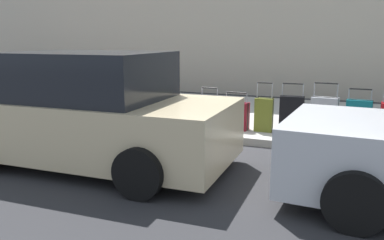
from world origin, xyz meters
The scene contains 16 objects.
ground_plane centered at (0.00, 0.00, 0.00)m, with size 40.00×40.00×0.00m, color #28282B.
sidewalk_curb centered at (0.00, -2.50, 0.07)m, with size 18.00×5.00×0.14m, color #9E9B93.
suitcase_teal_1 centered at (-3.20, -0.63, 0.49)m, with size 0.43×0.21×0.91m.
suitcase_silver_2 centered at (-2.63, -0.69, 0.50)m, with size 0.48×0.27×0.99m.
suitcase_black_3 centered at (-2.06, -0.66, 0.50)m, with size 0.44×0.22×0.96m.
suitcase_olive_4 centered at (-1.55, -0.65, 0.46)m, with size 0.35×0.20×0.95m.
suitcase_maroon_5 centered at (-1.01, -0.62, 0.41)m, with size 0.50×0.28×0.74m.
suitcase_navy_6 centered at (-0.45, -0.65, 0.42)m, with size 0.40×0.20×0.80m.
suitcase_red_7 centered at (0.10, -0.60, 0.40)m, with size 0.47×0.28×0.57m.
suitcase_teal_8 centered at (0.69, -0.62, 0.46)m, with size 0.49×0.21×0.95m.
suitcase_silver_9 centered at (1.25, -0.63, 0.53)m, with size 0.39×0.23×0.84m.
suitcase_black_10 centered at (1.78, -0.63, 0.48)m, with size 0.44×0.29×0.91m.
suitcase_olive_11 centered at (2.31, -0.69, 0.52)m, with size 0.39×0.27×0.82m.
fire_hydrant centered at (3.10, -0.66, 0.56)m, with size 0.39×0.21×0.80m.
bollard_post centered at (3.63, -0.51, 0.60)m, with size 0.14×0.14×0.93m, color brown.
parked_car_beige_1 centered at (0.57, 1.88, 0.79)m, with size 4.35×2.19×1.70m.
Camera 1 is at (-3.06, 6.69, 1.90)m, focal length 36.91 mm.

